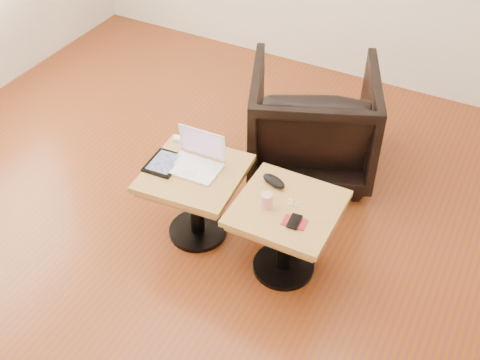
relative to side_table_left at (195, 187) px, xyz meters
The scene contains 11 objects.
room_shell 0.98m from the side_table_left, 146.45° to the right, with size 4.52×4.52×2.71m.
side_table_left is the anchor object (origin of this frame).
side_table_right 0.59m from the side_table_left, ahead, with size 0.55×0.55×0.49m.
laptop 0.17m from the side_table_left, 98.87° to the left, with size 0.30×0.23×0.21m.
tablet 0.23m from the side_table_left, behind, with size 0.19×0.23×0.02m.
charging_adapter 0.34m from the side_table_left, 140.17° to the left, with size 0.04×0.04×0.03m, color white.
glasses_case 0.48m from the side_table_left, 13.31° to the left, with size 0.15×0.07×0.05m, color black.
striped_cup 0.52m from the side_table_left, ahead, with size 0.06×0.06×0.08m, color #EA4969.
earbuds_tangle 0.62m from the side_table_left, ahead, with size 0.07×0.05×0.01m.
phone_on_sleeve 0.69m from the side_table_left, ahead, with size 0.13×0.11×0.01m.
armchair 0.99m from the side_table_left, 69.48° to the left, with size 0.80×0.82×0.75m, color black.
Camera 1 is at (1.49, -2.15, 2.67)m, focal length 45.00 mm.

